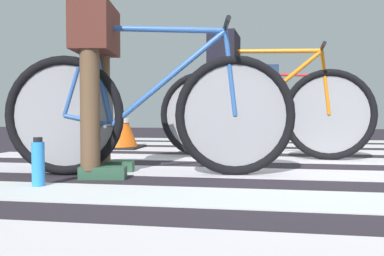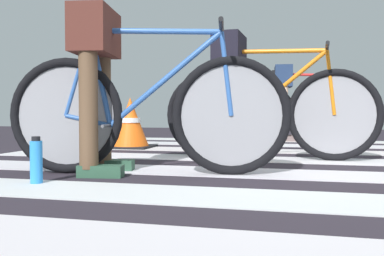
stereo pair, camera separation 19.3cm
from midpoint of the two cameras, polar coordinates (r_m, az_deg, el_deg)
ground at (r=2.86m, az=18.99°, el=-5.78°), size 18.00×14.00×0.02m
crosswalk_markings at (r=3.03m, az=19.31°, el=-5.12°), size 5.44×5.75×0.00m
bicycle_1_of_3 at (r=2.54m, az=-4.15°, el=2.30°), size 1.72×0.53×0.93m
cyclist_1_of_3 at (r=2.62m, az=-10.98°, el=8.12°), size 0.37×0.44×1.01m
bicycle_2_of_3 at (r=3.44m, az=11.83°, el=2.22°), size 1.74×0.52×0.93m
cyclist_2_of_3 at (r=3.49m, az=6.75°, el=6.79°), size 0.33×0.42×1.02m
bicycle_3_of_3 at (r=5.71m, az=16.42°, el=2.14°), size 1.74×0.52×0.93m
cyclist_3_of_3 at (r=5.68m, az=13.32°, el=4.75°), size 0.34×0.42×0.99m
water_bottle at (r=2.31m, az=-18.44°, el=-4.38°), size 0.06×0.06×0.25m
traffic_cone at (r=4.46m, az=-7.25°, el=0.53°), size 0.47×0.47×0.53m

